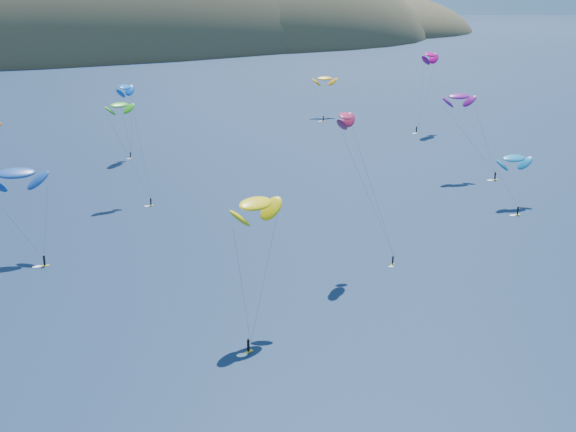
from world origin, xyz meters
The scene contains 10 objects.
island centered at (39.40, 562.36, -10.74)m, with size 730.00×300.00×210.00m.
kitesurfer_2 centered at (-20.16, 60.57, 18.03)m, with size 11.18×12.99×20.68m.
kitesurfer_3 centered at (-19.08, 136.52, 21.21)m, with size 7.80×12.01×23.21m.
kitesurfer_4 centered at (-6.20, 179.07, 19.34)m, with size 8.71×9.42×21.83m.
kitesurfer_5 centered at (56.83, 93.37, 10.25)m, with size 10.18×10.51×12.70m.
kitesurfer_6 centered at (62.63, 120.99, 19.88)m, with size 10.64×12.63×22.41m.
kitesurfer_8 centered at (92.72, 174.76, 24.36)m, with size 12.88×9.66×27.28m.
kitesurfer_9 centered at (4.59, 77.96, 25.93)m, with size 10.81×10.40×27.98m.
kitesurfer_10 centered at (-46.05, 107.34, 15.03)m, with size 10.99×12.24×17.98m.
kitesurfer_11 centered at (75.95, 213.96, 13.32)m, with size 11.77×14.14×15.78m.
Camera 1 is at (-64.46, -38.70, 49.06)m, focal length 50.00 mm.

